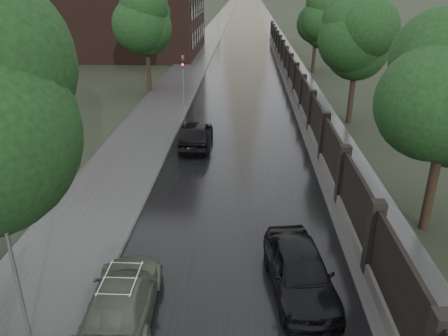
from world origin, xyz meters
TOP-DOWN VIEW (x-y plane):
  - road at (0.00, 190.00)m, footprint 8.00×420.00m
  - sidewalk_left at (-6.00, 190.00)m, footprint 4.00×420.00m
  - verge_right at (5.50, 190.00)m, footprint 3.00×420.00m
  - fence_right at (4.60, 32.01)m, footprint 0.45×75.72m
  - tree_left_far at (-8.00, 30.00)m, footprint 4.25×4.25m
  - tree_right_a at (7.50, 8.00)m, footprint 4.08×4.08m
  - tree_right_b at (7.50, 22.00)m, footprint 4.08×4.08m
  - tree_right_c at (7.50, 40.00)m, footprint 4.08×4.08m
  - lamp_post at (-5.40, 1.50)m, footprint 0.25×0.12m
  - traffic_light at (-4.30, 24.99)m, footprint 0.16×0.32m
  - volga_sedan at (-3.06, 2.53)m, footprint 2.13×4.69m
  - hatchback_left at (-2.50, 16.82)m, footprint 1.87×4.56m
  - car_right_near at (2.15, 3.95)m, footprint 2.38×4.70m

SIDE VIEW (x-z plane):
  - road at x=0.00m, z-range 0.00..0.02m
  - verge_right at x=5.50m, z-range 0.00..0.08m
  - sidewalk_left at x=-6.00m, z-range 0.00..0.16m
  - volga_sedan at x=-3.06m, z-range 0.00..1.33m
  - car_right_near at x=2.15m, z-range 0.00..1.53m
  - hatchback_left at x=-2.50m, z-range 0.00..1.55m
  - fence_right at x=4.60m, z-range -0.34..2.36m
  - traffic_light at x=-4.30m, z-range 0.40..4.40m
  - lamp_post at x=-5.40m, z-range 0.12..5.23m
  - tree_right_a at x=7.50m, z-range 1.44..8.46m
  - tree_right_b at x=7.50m, z-range 1.44..8.46m
  - tree_right_c at x=7.50m, z-range 1.44..8.46m
  - tree_left_far at x=-8.00m, z-range 1.55..8.94m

